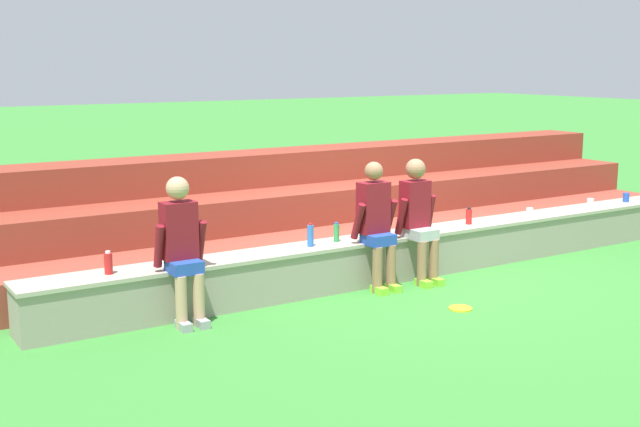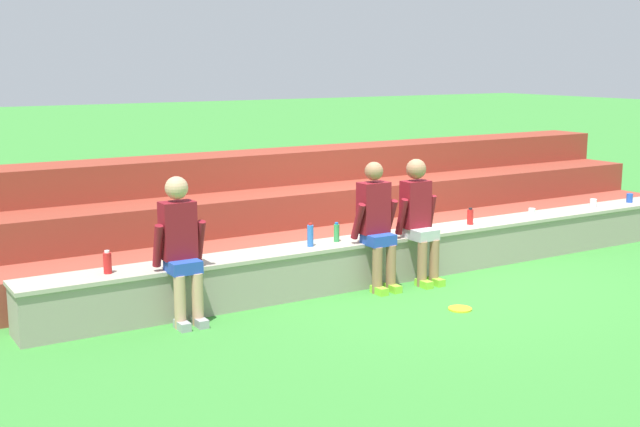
% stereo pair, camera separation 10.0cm
% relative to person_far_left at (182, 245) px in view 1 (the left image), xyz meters
% --- Properties ---
extents(ground_plane, '(80.00, 80.00, 0.00)m').
position_rel_person_far_left_xyz_m(ground_plane, '(3.00, 0.02, -0.77)').
color(ground_plane, '#388433').
extents(stone_seating_wall, '(9.08, 0.51, 0.52)m').
position_rel_person_far_left_xyz_m(stone_seating_wall, '(3.00, 0.26, -0.49)').
color(stone_seating_wall, gray).
rests_on(stone_seating_wall, ground).
extents(brick_bleachers, '(10.37, 2.22, 1.29)m').
position_rel_person_far_left_xyz_m(brick_bleachers, '(3.00, 2.07, -0.26)').
color(brick_bleachers, '#963F30').
rests_on(brick_bleachers, ground).
extents(person_far_left, '(0.51, 0.48, 1.42)m').
position_rel_person_far_left_xyz_m(person_far_left, '(0.00, 0.00, 0.00)').
color(person_far_left, tan).
rests_on(person_far_left, ground).
extents(person_left_of_center, '(0.51, 0.47, 1.41)m').
position_rel_person_far_left_xyz_m(person_left_of_center, '(2.28, -0.00, -0.01)').
color(person_left_of_center, '#996B4C').
rests_on(person_left_of_center, ground).
extents(person_center, '(0.49, 0.52, 1.41)m').
position_rel_person_far_left_xyz_m(person_center, '(2.87, -0.02, -0.01)').
color(person_center, '#996B4C').
rests_on(person_center, ground).
extents(water_bottle_mid_left, '(0.07, 0.07, 0.26)m').
position_rel_person_far_left_xyz_m(water_bottle_mid_left, '(1.58, 0.23, -0.13)').
color(water_bottle_mid_left, blue).
rests_on(water_bottle_mid_left, stone_seating_wall).
extents(water_bottle_near_left, '(0.08, 0.08, 0.21)m').
position_rel_person_far_left_xyz_m(water_bottle_near_left, '(3.87, 0.24, -0.15)').
color(water_bottle_near_left, red).
rests_on(water_bottle_near_left, stone_seating_wall).
extents(water_bottle_mid_right, '(0.08, 0.08, 0.22)m').
position_rel_person_far_left_xyz_m(water_bottle_mid_right, '(-0.64, 0.25, -0.14)').
color(water_bottle_mid_right, red).
rests_on(water_bottle_mid_right, stone_seating_wall).
extents(water_bottle_center_gap, '(0.06, 0.06, 0.22)m').
position_rel_person_far_left_xyz_m(water_bottle_center_gap, '(1.95, 0.29, -0.15)').
color(water_bottle_center_gap, green).
rests_on(water_bottle_center_gap, stone_seating_wall).
extents(plastic_cup_left_end, '(0.09, 0.09, 0.10)m').
position_rel_person_far_left_xyz_m(plastic_cup_left_end, '(4.91, 0.23, -0.19)').
color(plastic_cup_left_end, white).
rests_on(plastic_cup_left_end, stone_seating_wall).
extents(plastic_cup_right_end, '(0.09, 0.09, 0.13)m').
position_rel_person_far_left_xyz_m(plastic_cup_right_end, '(6.86, 0.26, -0.18)').
color(plastic_cup_right_end, blue).
rests_on(plastic_cup_right_end, stone_seating_wall).
extents(plastic_cup_middle, '(0.09, 0.09, 0.11)m').
position_rel_person_far_left_xyz_m(plastic_cup_middle, '(6.15, 0.30, -0.19)').
color(plastic_cup_middle, white).
rests_on(plastic_cup_middle, stone_seating_wall).
extents(frisbee, '(0.24, 0.24, 0.02)m').
position_rel_person_far_left_xyz_m(frisbee, '(2.56, -1.10, -0.76)').
color(frisbee, yellow).
rests_on(frisbee, ground).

